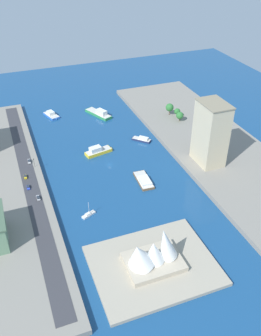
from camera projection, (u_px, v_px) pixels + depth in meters
The scene contains 18 objects.
ground_plane at pixel (109, 165), 260.77m from camera, with size 440.00×440.00×0.00m, color navy.
quay_west at pixel (210, 142), 283.91m from camera, with size 70.00×240.00×3.24m, color gray.
peninsula_point at pixel (153, 265), 183.88m from camera, with size 61.00×48.39×2.00m, color #A89E89.
road_strip at pixel (29, 177), 242.40m from camera, with size 9.40×228.00×0.15m, color #38383D.
catamaran_blue at pixel (51, 115), 324.03m from camera, with size 12.62×19.08×4.35m.
ferry_green_doubledeck at pixel (99, 113), 324.89m from camera, with size 18.47×28.98×6.38m.
ferry_yellow_fast at pixel (98, 151), 272.01m from camera, with size 22.18×10.82×6.12m.
barge_flat_brown at pixel (144, 180), 243.05m from camera, with size 9.28×22.11×3.22m.
sailboat_small_white at pixel (89, 214), 215.82m from camera, with size 9.42×5.98×9.62m.
patrol_launch_navy at pixel (142, 139), 288.26m from camera, with size 14.05×14.12×3.44m.
office_block_beige at pixel (211, 133), 246.23m from camera, with size 16.38×23.41×44.35m.
taxi_yellow_cab at pixel (25, 177), 241.63m from camera, with size 1.90×4.57×1.52m.
sedan_silver at pixel (38, 198), 223.34m from camera, with size 1.96×4.99×1.45m.
hatchback_blue at pixel (28, 187), 232.29m from camera, with size 1.95×4.74×1.50m.
van_white at pixel (29, 161), 256.94m from camera, with size 2.11×5.25×1.60m.
traffic_light_waterfront at pixel (34, 161), 250.56m from camera, with size 0.36×0.36×6.50m.
opera_landmark at pixel (152, 254), 178.51m from camera, with size 29.80×20.98×22.41m.
park_tree_cluster at pixel (175, 111), 312.33m from camera, with size 10.05×20.27×10.38m.
Camera 1 is at (63.10, 207.96, 144.92)m, focal length 39.23 mm.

